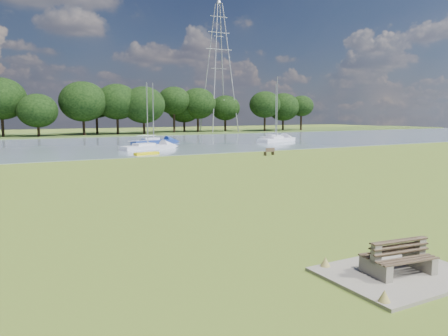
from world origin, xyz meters
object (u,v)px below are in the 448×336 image
sailboat_2 (276,138)px  sailboat_0 (153,140)px  riverbank_bench (269,152)px  bench_pair (398,258)px  kayak (147,153)px  pylon (219,48)px  sailboat_4 (275,137)px  sailboat_6 (147,146)px

sailboat_2 → sailboat_0: bearing=145.1°
riverbank_bench → sailboat_2: sailboat_2 is taller
bench_pair → kayak: size_ratio=0.71×
bench_pair → riverbank_bench: size_ratio=1.50×
kayak → pylon: pylon is taller
bench_pair → sailboat_4: size_ratio=0.22×
sailboat_4 → sailboat_2: bearing=-135.9°
riverbank_bench → pylon: 59.81m
pylon → sailboat_0: pylon is taller
bench_pair → sailboat_2: size_ratio=0.20×
riverbank_bench → pylon: (21.22, 52.54, 19.14)m
bench_pair → riverbank_bench: (16.89, 31.46, -0.11)m
sailboat_4 → sailboat_0: bearing=166.3°
sailboat_2 → sailboat_4: bearing=37.4°
kayak → sailboat_0: 17.33m
pylon → sailboat_4: size_ratio=3.30×
riverbank_bench → bench_pair: bearing=-127.9°
bench_pair → sailboat_6: (7.30, 44.65, -0.00)m
sailboat_0 → sailboat_4: bearing=-9.9°
sailboat_6 → sailboat_0: bearing=52.0°
sailboat_2 → pylon: bearing=57.6°
pylon → sailboat_2: bearing=-102.9°
sailboat_6 → pylon: bearing=37.1°
riverbank_bench → kayak: (-11.89, 6.54, -0.22)m
sailboat_0 → sailboat_2: bearing=-24.3°
riverbank_bench → sailboat_6: bearing=116.3°
riverbank_bench → sailboat_0: sailboat_0 is taller
riverbank_bench → sailboat_0: size_ratio=0.15×
bench_pair → sailboat_4: 63.19m
kayak → sailboat_6: sailboat_6 is taller
bench_pair → sailboat_2: sailboat_2 is taller
riverbank_bench → sailboat_6: 16.31m
riverbank_bench → sailboat_6: sailboat_6 is taller
kayak → sailboat_4: bearing=14.5°
bench_pair → kayak: (4.99, 38.00, -0.33)m
sailboat_2 → kayak: bearing=-175.9°
sailboat_0 → sailboat_6: (-4.06, -9.47, -0.06)m
bench_pair → riverbank_bench: bench_pair is taller
pylon → sailboat_2: size_ratio=3.06×
sailboat_2 → sailboat_4: size_ratio=1.08×
riverbank_bench → sailboat_0: (-5.53, 22.66, 0.17)m
sailboat_4 → sailboat_6: 27.46m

